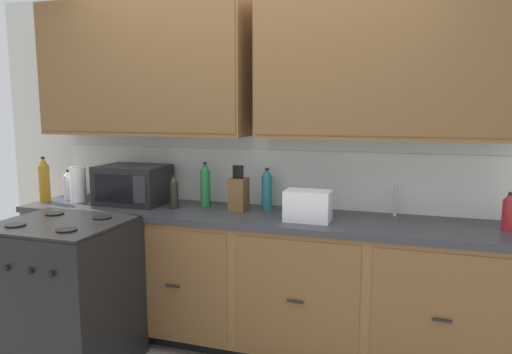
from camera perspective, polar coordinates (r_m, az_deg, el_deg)
name	(u,v)px	position (r m, az deg, el deg)	size (l,w,h in m)	color
wall_unit	(257,101)	(3.24, 0.12, 9.22)	(4.44, 0.40, 2.48)	silver
counter_run	(248,278)	(3.26, -0.98, -12.18)	(3.27, 0.64, 0.93)	black
stove_range	(65,296)	(3.21, -22.25, -13.25)	(0.76, 0.68, 0.95)	black
microwave	(133,185)	(3.54, -14.71, -0.89)	(0.48, 0.37, 0.28)	black
toaster	(308,206)	(2.92, 6.33, -3.48)	(0.28, 0.18, 0.19)	white
knife_block	(239,194)	(3.20, -2.12, -2.02)	(0.11, 0.14, 0.31)	brown
sink_faucet	(395,201)	(3.16, 16.56, -2.80)	(0.02, 0.02, 0.20)	#B2B5BA
paper_towel_roll	(78,184)	(3.74, -20.81, -0.84)	(0.12, 0.12, 0.26)	white
bottle_teal	(267,189)	(3.24, 1.34, -1.47)	(0.07, 0.07, 0.29)	#1E707A
bottle_clear	(69,185)	(3.85, -21.77, -0.91)	(0.08, 0.08, 0.23)	silver
bottle_red	(509,212)	(3.03, 28.43, -3.74)	(0.08, 0.08, 0.22)	maroon
bottle_amber	(44,180)	(3.82, -24.35, -0.33)	(0.08, 0.08, 0.34)	#9E6619
bottle_dark	(174,192)	(3.31, -9.93, -1.82)	(0.06, 0.06, 0.24)	black
bottle_green	(205,185)	(3.36, -6.17, -0.93)	(0.07, 0.07, 0.31)	#237A38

